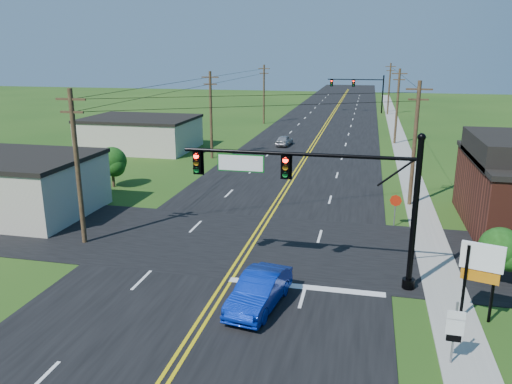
% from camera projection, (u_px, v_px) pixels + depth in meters
% --- Properties ---
extents(ground, '(260.00, 260.00, 0.00)m').
position_uv_depth(ground, '(172.00, 362.00, 18.16)').
color(ground, '#1B3E11').
rests_on(ground, ground).
extents(road_main, '(16.00, 220.00, 0.04)m').
position_uv_depth(road_main, '(316.00, 138.00, 65.11)').
color(road_main, black).
rests_on(road_main, ground).
extents(road_cross, '(70.00, 10.00, 0.04)m').
position_uv_depth(road_cross, '(248.00, 243.00, 29.42)').
color(road_cross, black).
rests_on(road_cross, ground).
extents(sidewalk, '(2.00, 160.00, 0.08)m').
position_uv_depth(sidewalk, '(404.00, 157.00, 53.50)').
color(sidewalk, gray).
rests_on(sidewalk, ground).
extents(signal_mast_main, '(11.30, 0.60, 7.48)m').
position_uv_depth(signal_mast_main, '(318.00, 187.00, 23.47)').
color(signal_mast_main, black).
rests_on(signal_mast_main, ground).
extents(signal_mast_far, '(10.98, 0.60, 7.48)m').
position_uv_depth(signal_mast_far, '(359.00, 88.00, 91.11)').
color(signal_mast_far, black).
rests_on(signal_mast_far, ground).
extents(cream_bldg_near, '(10.20, 8.20, 4.10)m').
position_uv_depth(cream_bldg_near, '(15.00, 185.00, 34.33)').
color(cream_bldg_near, beige).
rests_on(cream_bldg_near, ground).
extents(cream_bldg_far, '(12.20, 9.20, 3.70)m').
position_uv_depth(cream_bldg_far, '(141.00, 133.00, 57.34)').
color(cream_bldg_far, beige).
rests_on(cream_bldg_far, ground).
extents(utility_pole_left_a, '(1.80, 0.28, 9.00)m').
position_uv_depth(utility_pole_left_a, '(77.00, 165.00, 28.27)').
color(utility_pole_left_a, '#322116').
rests_on(utility_pole_left_a, ground).
extents(utility_pole_left_b, '(1.80, 0.28, 9.00)m').
position_uv_depth(utility_pole_left_b, '(211.00, 113.00, 51.74)').
color(utility_pole_left_b, '#322116').
rests_on(utility_pole_left_b, ground).
extents(utility_pole_left_c, '(1.80, 0.28, 9.00)m').
position_uv_depth(utility_pole_left_c, '(264.00, 93.00, 77.10)').
color(utility_pole_left_c, '#322116').
rests_on(utility_pole_left_c, ground).
extents(utility_pole_right_a, '(1.80, 0.28, 9.00)m').
position_uv_depth(utility_pole_right_a, '(415.00, 142.00, 35.47)').
color(utility_pole_right_a, '#322116').
rests_on(utility_pole_right_a, ground).
extents(utility_pole_right_b, '(1.80, 0.28, 9.00)m').
position_uv_depth(utility_pole_right_b, '(397.00, 105.00, 59.89)').
color(utility_pole_right_b, '#322116').
rests_on(utility_pole_right_b, ground).
extents(utility_pole_right_c, '(1.80, 0.28, 9.00)m').
position_uv_depth(utility_pole_right_c, '(389.00, 88.00, 88.06)').
color(utility_pole_right_c, '#322116').
rests_on(utility_pole_right_c, ground).
extents(tree_right_back, '(3.00, 3.00, 4.10)m').
position_uv_depth(tree_right_back, '(492.00, 163.00, 38.50)').
color(tree_right_back, '#322116').
rests_on(tree_right_back, ground).
extents(shrub_corner, '(2.00, 2.00, 2.86)m').
position_uv_depth(shrub_corner, '(500.00, 248.00, 23.84)').
color(shrub_corner, '#322116').
rests_on(shrub_corner, ground).
extents(tree_left, '(2.40, 2.40, 3.37)m').
position_uv_depth(tree_left, '(112.00, 161.00, 41.18)').
color(tree_left, '#322116').
rests_on(tree_left, ground).
extents(blue_car, '(2.33, 4.83, 1.53)m').
position_uv_depth(blue_car, '(259.00, 291.00, 21.88)').
color(blue_car, '#0724A1').
rests_on(blue_car, ground).
extents(distant_car, '(1.79, 3.77, 1.24)m').
position_uv_depth(distant_car, '(284.00, 141.00, 59.75)').
color(distant_car, '#9D9DA2').
rests_on(distant_car, ground).
extents(route_sign, '(0.63, 0.10, 2.51)m').
position_uv_depth(route_sign, '(455.00, 329.00, 17.63)').
color(route_sign, slate).
rests_on(route_sign, ground).
extents(stop_sign, '(0.75, 0.17, 2.12)m').
position_uv_depth(stop_sign, '(395.00, 204.00, 31.90)').
color(stop_sign, slate).
rests_on(stop_sign, ground).
extents(pylon_sign, '(1.67, 0.70, 3.43)m').
position_uv_depth(pylon_sign, '(481.00, 265.00, 20.33)').
color(pylon_sign, black).
rests_on(pylon_sign, ground).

